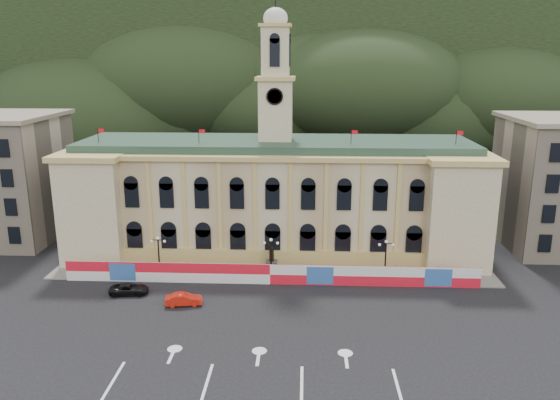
{
  "coord_description": "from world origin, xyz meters",
  "views": [
    {
      "loc": [
        4.07,
        -46.01,
        26.67
      ],
      "look_at": [
        1.06,
        18.0,
        9.73
      ],
      "focal_mm": 35.0,
      "sensor_mm": 36.0,
      "label": 1
    }
  ],
  "objects_px": {
    "statue": "(272,266)",
    "lamp_center": "(271,254)",
    "red_sedan": "(184,299)",
    "black_suv": "(129,289)"
  },
  "relations": [
    {
      "from": "statue",
      "to": "lamp_center",
      "type": "relative_size",
      "value": 0.72
    },
    {
      "from": "red_sedan",
      "to": "lamp_center",
      "type": "bearing_deg",
      "value": -57.74
    },
    {
      "from": "lamp_center",
      "to": "black_suv",
      "type": "bearing_deg",
      "value": -160.62
    },
    {
      "from": "statue",
      "to": "red_sedan",
      "type": "distance_m",
      "value": 12.99
    },
    {
      "from": "statue",
      "to": "black_suv",
      "type": "bearing_deg",
      "value": -157.51
    },
    {
      "from": "statue",
      "to": "red_sedan",
      "type": "bearing_deg",
      "value": -134.91
    },
    {
      "from": "statue",
      "to": "red_sedan",
      "type": "height_order",
      "value": "statue"
    },
    {
      "from": "statue",
      "to": "black_suv",
      "type": "relative_size",
      "value": 0.79
    },
    {
      "from": "lamp_center",
      "to": "statue",
      "type": "bearing_deg",
      "value": 90.0
    },
    {
      "from": "red_sedan",
      "to": "black_suv",
      "type": "distance_m",
      "value": 7.37
    }
  ]
}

